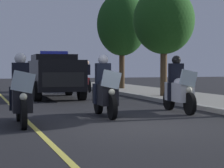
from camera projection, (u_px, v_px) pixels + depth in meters
name	position (u px, v px, depth m)	size (l,w,h in m)	color
ground_plane	(138.00, 126.00, 10.13)	(80.00, 80.00, 0.00)	black
lane_stripe_center	(37.00, 130.00, 9.38)	(48.00, 0.12, 0.01)	#E0D14C
police_motorcycle_lead_left	(21.00, 96.00, 10.19)	(2.14, 0.59, 1.72)	black
police_motorcycle_lead_right	(105.00, 91.00, 11.90)	(2.14, 0.59, 1.72)	black
police_motorcycle_trailing	(179.00, 89.00, 12.98)	(2.14, 0.59, 1.72)	black
police_suv	(54.00, 74.00, 18.80)	(4.98, 2.25, 2.05)	black
cyclist_background	(87.00, 76.00, 23.19)	(1.76, 0.33, 1.69)	black
tree_far_back	(164.00, 21.00, 18.75)	(2.67, 2.67, 4.77)	#4C3823
tree_behind_suv	(122.00, 24.00, 25.07)	(2.92, 2.92, 5.58)	#42301E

